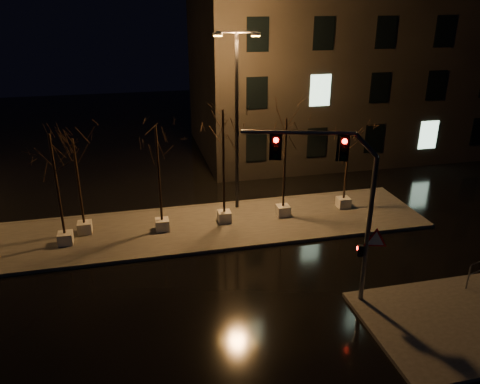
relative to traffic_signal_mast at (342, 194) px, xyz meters
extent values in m
plane|color=black|center=(-3.49, 1.20, -4.40)|extent=(90.00, 90.00, 0.00)
cube|color=#3F3E38|center=(-3.49, 7.20, -4.32)|extent=(22.00, 5.00, 0.15)
cube|color=#3F3E38|center=(4.01, -2.30, -4.32)|extent=(7.00, 5.00, 0.15)
cube|color=black|center=(10.51, 19.20, 3.10)|extent=(25.00, 12.00, 15.00)
cube|color=beige|center=(-10.30, 6.78, -3.97)|extent=(0.65, 0.65, 0.55)
cylinder|color=black|center=(-10.30, 6.78, -1.36)|extent=(0.11, 0.11, 4.68)
cube|color=beige|center=(-9.51, 7.73, -3.97)|extent=(0.65, 0.65, 0.55)
cylinder|color=black|center=(-9.51, 7.73, -1.62)|extent=(0.11, 0.11, 4.16)
cube|color=beige|center=(-5.83, 7.20, -3.97)|extent=(0.65, 0.65, 0.55)
cylinder|color=black|center=(-5.83, 7.20, -1.36)|extent=(0.11, 0.11, 4.67)
cube|color=beige|center=(-2.69, 7.41, -3.97)|extent=(0.65, 0.65, 0.55)
cylinder|color=black|center=(-2.69, 7.41, -1.10)|extent=(0.11, 0.11, 5.20)
cube|color=beige|center=(0.43, 7.43, -3.97)|extent=(0.65, 0.65, 0.55)
cylinder|color=black|center=(0.43, 7.43, -1.38)|extent=(0.11, 0.11, 4.63)
cube|color=beige|center=(3.96, 7.68, -3.97)|extent=(0.65, 0.65, 0.55)
cylinder|color=black|center=(3.96, 7.68, -1.86)|extent=(0.11, 0.11, 3.68)
cylinder|color=slate|center=(1.01, -0.30, -1.44)|extent=(0.17, 0.17, 5.61)
cylinder|color=slate|center=(-1.54, 0.46, 2.15)|extent=(3.62, 1.19, 0.13)
cube|color=black|center=(-0.07, 0.02, 1.64)|extent=(0.33, 0.28, 0.84)
cube|color=black|center=(-2.22, 0.67, 1.64)|extent=(0.33, 0.28, 0.84)
cube|color=black|center=(0.81, -0.24, -2.19)|extent=(0.25, 0.22, 0.42)
cone|color=red|center=(1.26, -0.42, -1.72)|extent=(0.94, 0.30, 0.97)
sphere|color=#FF0C07|center=(1.01, -0.30, 1.92)|extent=(0.17, 0.17, 0.17)
cylinder|color=black|center=(-1.66, 9.01, 0.28)|extent=(0.18, 0.18, 9.05)
cylinder|color=black|center=(-1.66, 9.01, 4.81)|extent=(1.91, 0.73, 0.09)
cube|color=#FF9C32|center=(-2.52, 9.31, 4.67)|extent=(0.51, 0.39, 0.18)
cube|color=#FF9C32|center=(-0.81, 8.72, 4.67)|extent=(0.51, 0.39, 0.18)
cylinder|color=slate|center=(5.33, -0.63, -3.75)|extent=(0.06, 0.06, 1.00)
camera|label=1|loc=(-6.79, -13.68, 6.19)|focal=35.00mm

